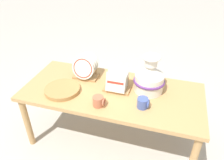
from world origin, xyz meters
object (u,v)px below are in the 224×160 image
ceramic_vase (150,77)px  dish_rack_round_plates (85,69)px  dish_rack_square_plates (117,83)px  wicker_charger_stack (62,90)px  mug_terracotta_glaze (99,101)px  mug_cobalt_glaze (143,103)px

ceramic_vase → dish_rack_round_plates: ceramic_vase is taller
dish_rack_square_plates → ceramic_vase: bearing=13.5°
ceramic_vase → wicker_charger_stack: (-0.71, -0.23, -0.12)m
dish_rack_round_plates → mug_terracotta_glaze: bearing=-54.1°
mug_terracotta_glaze → dish_rack_square_plates: bearing=72.4°
wicker_charger_stack → mug_cobalt_glaze: bearing=-0.9°
ceramic_vase → mug_terracotta_glaze: 0.48m
ceramic_vase → mug_terracotta_glaze: (-0.34, -0.32, -0.09)m
dish_rack_round_plates → mug_cobalt_glaze: 0.66m
dish_rack_square_plates → mug_cobalt_glaze: 0.31m
ceramic_vase → dish_rack_square_plates: (-0.26, -0.06, -0.07)m
ceramic_vase → wicker_charger_stack: ceramic_vase is taller
dish_rack_round_plates → dish_rack_square_plates: bearing=-16.8°
ceramic_vase → wicker_charger_stack: size_ratio=1.10×
ceramic_vase → dish_rack_round_plates: bearing=176.3°
dish_rack_round_plates → mug_cobalt_glaze: bearing=-25.0°
dish_rack_round_plates → mug_cobalt_glaze: size_ratio=2.42×
dish_rack_round_plates → dish_rack_square_plates: (0.34, -0.10, -0.03)m
dish_rack_square_plates → mug_terracotta_glaze: bearing=-107.6°
dish_rack_square_plates → mug_terracotta_glaze: (-0.08, -0.26, -0.02)m
ceramic_vase → dish_rack_round_plates: (-0.60, 0.04, -0.04)m
ceramic_vase → dish_rack_round_plates: size_ratio=1.45×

